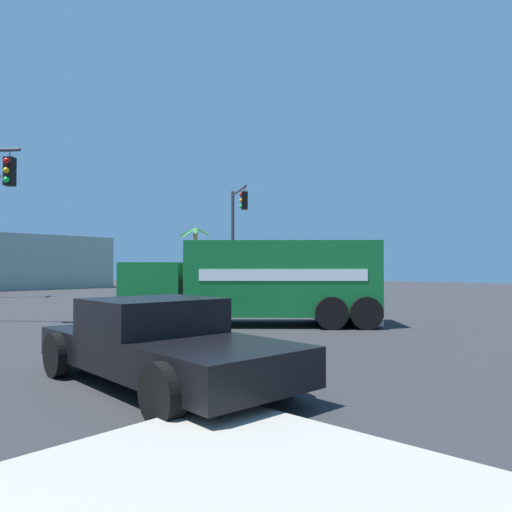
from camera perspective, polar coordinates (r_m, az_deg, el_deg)
name	(u,v)px	position (r m, az deg, el deg)	size (l,w,h in m)	color
ground_plane	(232,322)	(16.79, -2.91, -7.82)	(100.00, 100.00, 0.00)	#2B2B2D
sidewalk_corner_far	(233,293)	(34.91, -2.78, -4.36)	(11.29, 11.29, 0.14)	#9E998E
delivery_truck	(259,281)	(15.92, 0.41, -2.98)	(7.32, 7.80, 2.73)	#146B2D
traffic_light_primary	(236,227)	(27.52, -2.37, 3.46)	(2.10, 3.06, 6.26)	#38383D
pickup_black	(159,339)	(8.01, -11.47, -9.66)	(2.64, 5.36, 1.38)	black
vending_machine_red	(233,279)	(35.83, -2.74, -2.68)	(1.17, 1.15, 1.85)	yellow
vending_machine_blue	(231,279)	(33.10, -3.04, -2.79)	(1.09, 1.15, 1.85)	black
palm_tree_far	(196,247)	(36.69, -7.17, 1.04)	(2.80, 2.66, 4.80)	#7A6647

